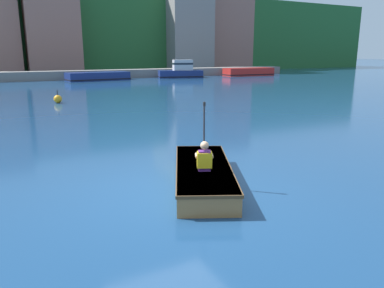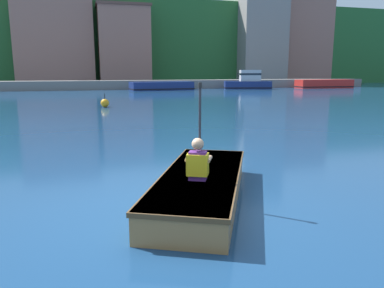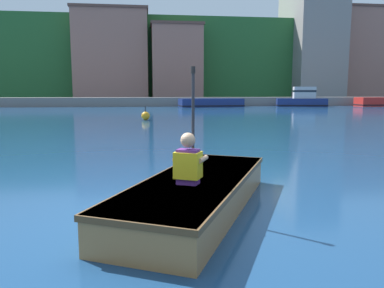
{
  "view_description": "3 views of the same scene",
  "coord_description": "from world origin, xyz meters",
  "px_view_note": "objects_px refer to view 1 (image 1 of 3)",
  "views": [
    {
      "loc": [
        -2.92,
        -6.3,
        2.66
      ],
      "look_at": [
        0.73,
        0.63,
        0.75
      ],
      "focal_mm": 35.0,
      "sensor_mm": 36.0,
      "label": 1
    },
    {
      "loc": [
        -0.87,
        -4.99,
        1.9
      ],
      "look_at": [
        0.73,
        0.63,
        0.75
      ],
      "focal_mm": 35.0,
      "sensor_mm": 36.0,
      "label": 2
    },
    {
      "loc": [
        0.12,
        -4.34,
        1.45
      ],
      "look_at": [
        0.73,
        0.63,
        0.75
      ],
      "focal_mm": 35.0,
      "sensor_mm": 36.0,
      "label": 3
    }
  ],
  "objects_px": {
    "rowboat_foreground": "(203,173)",
    "channel_buoy": "(58,99)",
    "moored_boat_dock_center_far": "(249,72)",
    "person_paddler": "(204,157)",
    "moored_boat_dock_west_inner": "(181,71)",
    "moored_boat_dock_east_inner": "(98,77)"
  },
  "relations": [
    {
      "from": "channel_buoy",
      "to": "person_paddler",
      "type": "bearing_deg",
      "value": -88.19
    },
    {
      "from": "moored_boat_dock_center_far",
      "to": "moored_boat_dock_east_inner",
      "type": "xyz_separation_m",
      "value": [
        -18.18,
        0.41,
        -0.05
      ]
    },
    {
      "from": "moored_boat_dock_west_inner",
      "to": "moored_boat_dock_center_far",
      "type": "relative_size",
      "value": 0.8
    },
    {
      "from": "rowboat_foreground",
      "to": "channel_buoy",
      "type": "distance_m",
      "value": 15.05
    },
    {
      "from": "moored_boat_dock_east_inner",
      "to": "rowboat_foreground",
      "type": "relative_size",
      "value": 1.79
    },
    {
      "from": "moored_boat_dock_center_far",
      "to": "channel_buoy",
      "type": "xyz_separation_m",
      "value": [
        -24.5,
        -16.03,
        -0.21
      ]
    },
    {
      "from": "moored_boat_dock_west_inner",
      "to": "moored_boat_dock_center_far",
      "type": "bearing_deg",
      "value": -0.89
    },
    {
      "from": "moored_boat_dock_west_inner",
      "to": "channel_buoy",
      "type": "bearing_deg",
      "value": -133.74
    },
    {
      "from": "person_paddler",
      "to": "channel_buoy",
      "type": "bearing_deg",
      "value": 91.81
    },
    {
      "from": "channel_buoy",
      "to": "moored_boat_dock_east_inner",
      "type": "bearing_deg",
      "value": 68.98
    },
    {
      "from": "rowboat_foreground",
      "to": "person_paddler",
      "type": "xyz_separation_m",
      "value": [
        -0.16,
        -0.33,
        0.45
      ]
    },
    {
      "from": "moored_boat_dock_west_inner",
      "to": "rowboat_foreground",
      "type": "distance_m",
      "value": 34.55
    },
    {
      "from": "rowboat_foreground",
      "to": "person_paddler",
      "type": "distance_m",
      "value": 0.58
    },
    {
      "from": "moored_boat_dock_east_inner",
      "to": "person_paddler",
      "type": "bearing_deg",
      "value": -100.39
    },
    {
      "from": "channel_buoy",
      "to": "moored_boat_dock_west_inner",
      "type": "bearing_deg",
      "value": 46.26
    },
    {
      "from": "rowboat_foreground",
      "to": "channel_buoy",
      "type": "bearing_deg",
      "value": 92.45
    },
    {
      "from": "moored_boat_dock_center_far",
      "to": "person_paddler",
      "type": "bearing_deg",
      "value": -127.41
    },
    {
      "from": "moored_boat_dock_east_inner",
      "to": "person_paddler",
      "type": "height_order",
      "value": "person_paddler"
    },
    {
      "from": "rowboat_foreground",
      "to": "moored_boat_dock_west_inner",
      "type": "bearing_deg",
      "value": 64.59
    },
    {
      "from": "moored_boat_dock_center_far",
      "to": "channel_buoy",
      "type": "bearing_deg",
      "value": -146.81
    },
    {
      "from": "moored_boat_dock_west_inner",
      "to": "moored_boat_dock_center_far",
      "type": "xyz_separation_m",
      "value": [
        9.03,
        -0.14,
        -0.29
      ]
    },
    {
      "from": "moored_boat_dock_center_far",
      "to": "moored_boat_dock_west_inner",
      "type": "bearing_deg",
      "value": 179.11
    }
  ]
}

